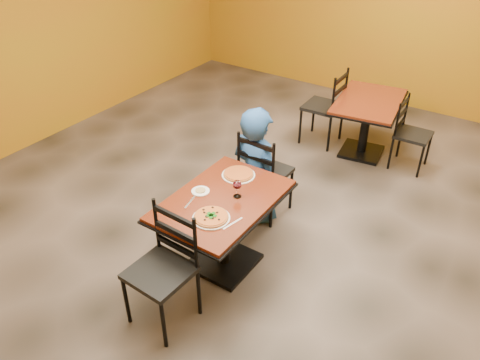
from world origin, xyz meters
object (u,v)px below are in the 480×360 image
Objects in this scene: chair_main_near at (160,273)px; pizza_main at (211,217)px; diner at (256,164)px; chair_second_left at (323,107)px; plate_far at (238,175)px; side_plate at (201,191)px; table_second at (367,115)px; chair_second_right at (413,135)px; chair_main_far at (266,172)px; plate_main at (211,218)px; wine_glass at (237,188)px; pizza_far at (238,174)px; table_main at (223,216)px.

chair_main_near reaches higher than pizza_main.
chair_main_near is at bearing 107.05° from diner.
chair_second_left reaches higher than plate_far.
chair_second_left is 2.73m from side_plate.
chair_second_right is (0.60, 0.00, -0.11)m from table_second.
chair_main_far is 1.24m from plate_main.
side_plate is at bearing 156.48° from chair_second_right.
chair_second_right is 4.89× the size of wine_glass.
diner is 0.48m from pizza_far.
chair_main_far is at bearing -102.75° from table_second.
plate_far is at bearing 3.90° from chair_second_left.
plate_main is at bearing -75.01° from pizza_far.
diner is (-0.06, -0.09, 0.13)m from chair_main_far.
chair_second_right is at bearing 66.98° from pizza_far.
chair_main_near is 0.59m from plate_main.
side_plate is (-0.11, -0.94, 0.26)m from chair_main_far.
chair_main_far reaches higher than side_plate.
pizza_main reaches higher than table_second.
plate_main is at bearing -90.26° from wine_glass.
side_plate reaches higher than table_main.
chair_second_left is 1.88m from diner.
wine_glass reaches higher than chair_second_right.
table_second is at bearing 79.28° from side_plate.
pizza_main and pizza_far have the same top height.
diner reaches higher than table_main.
chair_main_far is (-0.40, -1.78, -0.06)m from table_second.
chair_second_left is at bearing 97.59° from pizza_main.
diner reaches higher than chair_second_left.
chair_main_near is at bearing -95.31° from table_second.
wine_glass is at bearing 7.18° from chair_second_left.
pizza_main is at bearing -75.01° from plate_far.
pizza_far is (0.08, -0.45, 0.15)m from diner.
diner is at bearing 103.09° from plate_main.
chair_main_far is 0.91m from wine_glass.
pizza_main is (0.12, 0.52, 0.27)m from chair_main_near.
plate_main is at bearing -93.95° from table_second.
side_plate is at bearing -100.72° from table_second.
table_main and table_second have the same top height.
side_plate is at bearing -159.24° from wine_glass.
chair_main_near is 3.58× the size of pizza_far.
plate_far is at bearing -99.37° from table_second.
table_second is 1.82m from chair_main_far.
wine_glass is (0.18, -0.28, 0.07)m from pizza_far.
chair_main_near is 3.24× the size of plate_far.
table_main is 0.36m from pizza_main.
chair_second_right reaches higher than plate_main.
diner is (0.14, -1.87, 0.12)m from chair_second_left.
table_second is at bearing 86.05° from pizza_main.
plate_main is 1.00× the size of plate_far.
pizza_far is at bearing 112.42° from diner.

